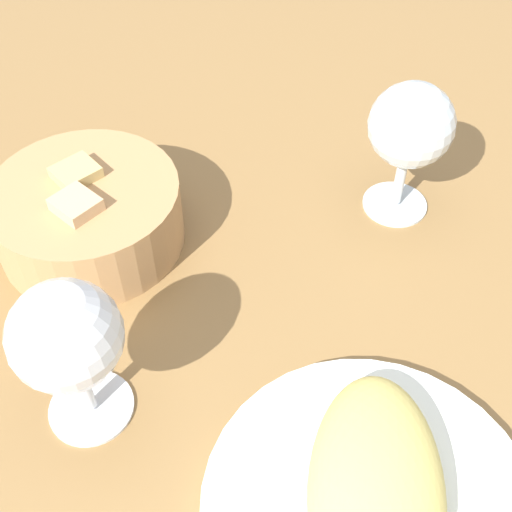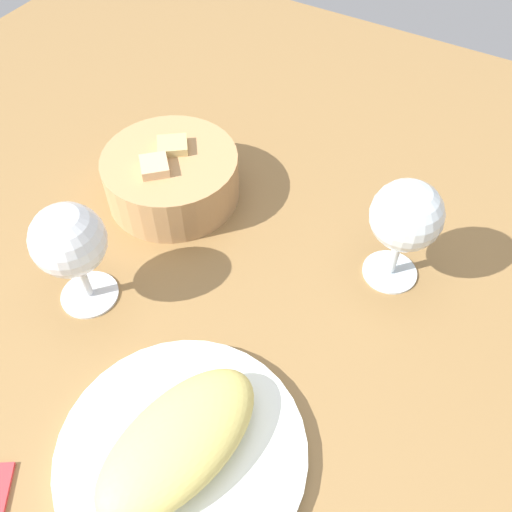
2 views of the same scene
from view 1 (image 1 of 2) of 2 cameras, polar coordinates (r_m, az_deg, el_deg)
The scene contains 6 objects.
ground_plane at distance 55.11cm, azimuth 1.28°, elevation -9.73°, with size 140.00×140.00×2.00cm, color olive.
plate at distance 48.75cm, azimuth 9.81°, elevation -20.58°, with size 23.14×23.14×1.40cm, color white.
omelette at distance 46.17cm, azimuth 10.28°, elevation -19.28°, with size 17.25×8.93×4.24cm, color #D7C568.
bread_basket at distance 62.39cm, azimuth -14.24°, elevation 3.50°, with size 17.09×17.09×7.57cm.
wine_glass_near at distance 61.68cm, azimuth 13.11°, elevation 10.49°, with size 7.77×7.77×13.64cm.
wine_glass_far at distance 46.21cm, azimuth -15.91°, elevation -6.99°, with size 7.80×7.80×13.47cm.
Camera 1 is at (-29.22, 3.83, 45.57)cm, focal length 46.62 mm.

